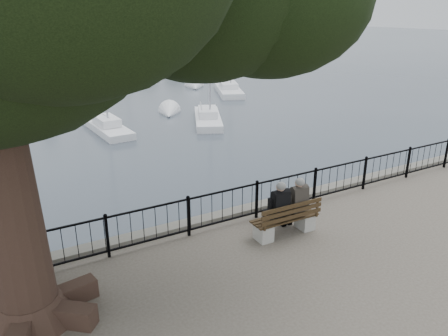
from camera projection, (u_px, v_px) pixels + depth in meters
harbor at (215, 235)px, 11.87m from camera, size 260.00×260.00×1.20m
railing at (224, 206)px, 11.10m from camera, size 22.06×0.06×1.00m
bench at (286, 223)px, 10.76m from camera, size 1.76×0.56×0.92m
person_left at (276, 210)px, 10.62m from camera, size 0.43×0.73×1.47m
person_right at (295, 206)px, 10.87m from camera, size 0.43×0.73×1.47m
lion_monument at (36, 45)px, 50.45m from camera, size 6.33×6.33×9.26m
sailboat_b at (7, 111)px, 27.10m from camera, size 2.64×4.84×9.31m
sailboat_c at (208, 117)px, 25.67m from camera, size 3.48×5.30×9.85m
sailboat_d at (228, 89)px, 34.66m from camera, size 3.83×6.18×10.20m
sailboat_f at (74, 78)px, 40.18m from camera, size 3.29×5.25×10.57m
sailboat_g at (126, 74)px, 42.99m from camera, size 2.60×6.22×10.43m
sailboat_h at (8, 77)px, 40.21m from camera, size 3.36×5.40×12.95m
sailboat_i at (107, 126)px, 23.71m from camera, size 1.61×5.02×9.40m
far_shore at (142, 21)px, 84.94m from camera, size 30.00×8.60×9.18m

